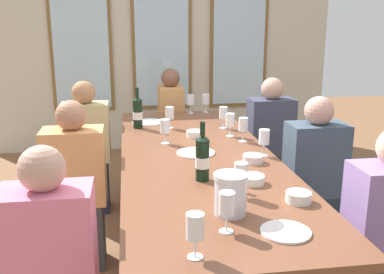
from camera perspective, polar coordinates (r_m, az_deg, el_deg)
The scene contains 29 objects.
ground_plane at distance 3.16m, azimuth 0.73°, elevation -15.24°, with size 12.00×12.00×0.00m, color brown.
back_wall_with_windows at distance 5.50m, azimuth -3.95°, elevation 13.45°, with size 4.18×0.10×2.90m.
dining_table at distance 2.88m, azimuth 0.77°, elevation -3.49°, with size 0.98×2.78×0.74m.
white_plate_0 at distance 2.89m, azimuth 0.49°, elevation -2.03°, with size 0.25×0.25×0.01m, color white.
white_plate_1 at distance 1.90m, azimuth 11.91°, elevation -11.80°, with size 0.21×0.21×0.01m, color white.
white_plate_2 at distance 3.77m, azimuth -5.65°, elevation 1.91°, with size 0.26×0.26×0.01m, color white.
metal_pitcher at distance 1.99m, azimuth 4.91°, elevation -7.29°, with size 0.16×0.16×0.19m.
wine_bottle_0 at distance 2.39m, azimuth 1.34°, elevation -2.71°, with size 0.08×0.08×0.32m.
wine_bottle_1 at distance 3.57m, azimuth -6.99°, elevation 3.13°, with size 0.08×0.08×0.33m.
tasting_bowl_0 at distance 2.39m, azimuth 7.65°, elevation -5.40°, with size 0.14×0.14×0.04m, color white.
tasting_bowl_1 at distance 2.20m, azimuth 13.50°, elevation -7.51°, with size 0.12×0.12×0.05m, color white.
tasting_bowl_2 at distance 3.30m, azimuth 0.37°, elevation 0.44°, with size 0.13×0.13×0.05m, color white.
tasting_bowl_3 at distance 2.73m, azimuth 7.83°, elevation -2.77°, with size 0.13×0.13×0.05m, color white.
wine_glass_0 at distance 4.15m, azimuth 1.78°, elevation 4.84°, with size 0.07×0.07×0.17m.
wine_glass_1 at distance 3.54m, azimuth -2.88°, elevation 2.98°, with size 0.07×0.07×0.17m.
wine_glass_2 at distance 3.10m, azimuth -3.51°, elevation 1.32°, with size 0.07×0.07×0.17m.
wine_glass_3 at distance 3.54m, azimuth 4.05°, elevation 2.97°, with size 0.07×0.07×0.17m.
wine_glass_4 at distance 3.30m, azimuth 4.92°, elevation 2.14°, with size 0.07×0.07×0.17m.
wine_glass_5 at distance 2.85m, azimuth 9.24°, elevation -0.07°, with size 0.07×0.07×0.17m.
wine_glass_6 at distance 3.16m, azimuth 6.59°, elevation 1.47°, with size 0.07×0.07×0.17m.
wine_glass_7 at distance 1.82m, azimuth 4.48°, elevation -8.62°, with size 0.07×0.07×0.17m.
wine_glass_8 at distance 1.63m, azimuth 0.41°, elevation -11.65°, with size 0.07×0.07×0.17m.
wine_glass_9 at distance 2.18m, azimuth 6.28°, elevation -4.64°, with size 0.07×0.07×0.17m.
wine_glass_10 at distance 4.11m, azimuth -0.17°, elevation 4.74°, with size 0.07×0.07×0.17m.
seated_person_0 at distance 2.95m, azimuth -14.63°, elevation -6.66°, with size 0.38×0.24×1.11m.
seated_person_1 at distance 3.11m, azimuth 15.36°, elevation -5.61°, with size 0.38×0.24×1.11m.
seated_person_2 at distance 3.79m, azimuth -13.29°, elevation -1.76°, with size 0.38×0.24×1.11m.
seated_person_3 at distance 3.95m, azimuth 9.95°, elevation -0.92°, with size 0.38×0.24×1.11m.
seated_person_6 at distance 4.59m, azimuth -2.70°, elevation 1.52°, with size 0.24×0.38×1.11m.
Camera 1 is at (-0.44, -2.70, 1.59)m, focal length 41.57 mm.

